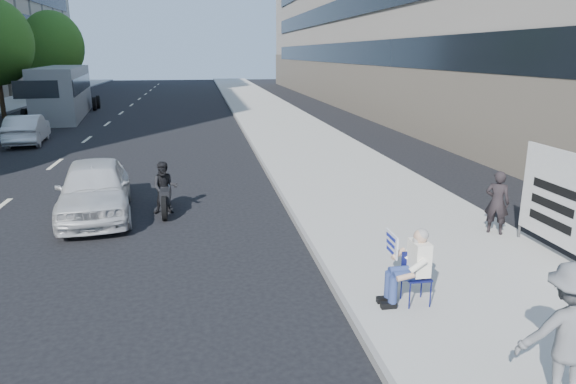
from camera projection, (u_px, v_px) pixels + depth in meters
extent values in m
plane|color=black|center=(265.00, 341.00, 7.71)|extent=(160.00, 160.00, 0.00)
cube|color=#B0ADA4|center=(293.00, 133.00, 27.37)|extent=(5.00, 120.00, 0.15)
cylinder|color=#382616|center=(1.00, 96.00, 33.67)|extent=(0.30, 0.30, 2.97)
cylinder|color=#382616|center=(57.00, 86.00, 47.04)|extent=(0.30, 0.30, 2.62)
ellipsoid|color=#255115|center=(53.00, 46.00, 46.13)|extent=(5.40, 5.40, 6.21)
cylinder|color=navy|center=(410.00, 296.00, 8.32)|extent=(0.02, 0.02, 0.45)
cylinder|color=navy|center=(431.00, 295.00, 8.38)|extent=(0.02, 0.02, 0.45)
cylinder|color=navy|center=(401.00, 287.00, 8.66)|extent=(0.02, 0.02, 0.45)
cylinder|color=navy|center=(421.00, 285.00, 8.72)|extent=(0.02, 0.02, 0.45)
cube|color=navy|center=(417.00, 277.00, 8.46)|extent=(0.40, 0.40, 0.03)
cube|color=navy|center=(413.00, 262.00, 8.59)|extent=(0.40, 0.02, 0.40)
cylinder|color=navy|center=(407.00, 276.00, 8.30)|extent=(0.44, 0.17, 0.17)
cylinder|color=navy|center=(393.00, 290.00, 8.33)|extent=(0.14, 0.14, 0.46)
cube|color=black|center=(389.00, 305.00, 8.39)|extent=(0.26, 0.11, 0.10)
cylinder|color=navy|center=(402.00, 271.00, 8.49)|extent=(0.44, 0.17, 0.17)
cylinder|color=navy|center=(389.00, 285.00, 8.52)|extent=(0.14, 0.14, 0.46)
cube|color=black|center=(384.00, 300.00, 8.58)|extent=(0.26, 0.11, 0.10)
cube|color=white|center=(419.00, 258.00, 8.37)|extent=(0.26, 0.42, 0.56)
sphere|color=tan|center=(421.00, 236.00, 8.27)|extent=(0.23, 0.23, 0.23)
ellipsoid|color=gray|center=(422.00, 234.00, 8.27)|extent=(0.22, 0.24, 0.19)
ellipsoid|color=gray|center=(416.00, 241.00, 8.28)|extent=(0.10, 0.14, 0.13)
cylinder|color=white|center=(418.00, 266.00, 8.13)|extent=(0.30, 0.10, 0.25)
cylinder|color=tan|center=(405.00, 277.00, 8.14)|extent=(0.29, 0.09, 0.14)
cylinder|color=white|center=(409.00, 251.00, 8.60)|extent=(0.26, 0.20, 0.32)
cylinder|color=tan|center=(398.00, 254.00, 8.74)|extent=(0.30, 0.21, 0.18)
cube|color=white|center=(391.00, 244.00, 8.83)|extent=(0.03, 0.55, 0.40)
imported|color=slate|center=(569.00, 334.00, 5.95)|extent=(1.27, 0.93, 1.77)
imported|color=black|center=(497.00, 202.00, 11.72)|extent=(0.64, 0.61, 1.48)
cylinder|color=#4C4C4C|center=(524.00, 190.00, 11.36)|extent=(0.06, 0.06, 2.20)
cube|color=silver|center=(571.00, 203.00, 9.89)|extent=(0.04, 3.00, 1.90)
cube|color=black|center=(554.00, 189.00, 10.32)|extent=(0.01, 1.30, 0.18)
cube|color=black|center=(552.00, 205.00, 10.41)|extent=(0.01, 1.30, 0.18)
cube|color=black|center=(549.00, 222.00, 10.51)|extent=(0.01, 1.30, 0.18)
imported|color=silver|center=(95.00, 188.00, 13.47)|extent=(2.33, 4.59, 1.50)
imported|color=silver|center=(27.00, 129.00, 24.42)|extent=(1.96, 4.32, 1.37)
cylinder|color=black|center=(164.00, 208.00, 13.21)|extent=(0.13, 0.64, 0.64)
cylinder|color=black|center=(168.00, 194.00, 14.55)|extent=(0.13, 0.64, 0.64)
cube|color=black|center=(166.00, 193.00, 13.82)|extent=(0.26, 1.20, 0.35)
imported|color=black|center=(165.00, 188.00, 13.68)|extent=(0.70, 0.55, 1.42)
cube|color=slate|center=(63.00, 92.00, 34.79)|extent=(3.85, 12.21, 3.30)
cube|color=black|center=(43.00, 84.00, 34.45)|extent=(1.37, 11.43, 1.00)
cube|color=black|center=(82.00, 83.00, 34.85)|extent=(1.37, 11.43, 1.00)
cube|color=black|center=(36.00, 90.00, 28.92)|extent=(2.39, 0.33, 1.00)
cylinder|color=black|center=(25.00, 117.00, 30.61)|extent=(0.36, 1.02, 1.00)
cylinder|color=black|center=(69.00, 116.00, 31.01)|extent=(0.36, 1.02, 1.00)
cylinder|color=black|center=(35.00, 113.00, 32.52)|extent=(0.36, 1.02, 1.00)
cylinder|color=black|center=(76.00, 113.00, 32.92)|extent=(0.36, 1.02, 1.00)
cylinder|color=black|center=(59.00, 104.00, 38.23)|extent=(0.36, 1.02, 1.00)
cylinder|color=black|center=(94.00, 104.00, 38.63)|extent=(0.36, 1.02, 1.00)
cylinder|color=black|center=(64.00, 102.00, 39.65)|extent=(0.36, 1.02, 1.00)
cylinder|color=black|center=(98.00, 102.00, 40.05)|extent=(0.36, 1.02, 1.00)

